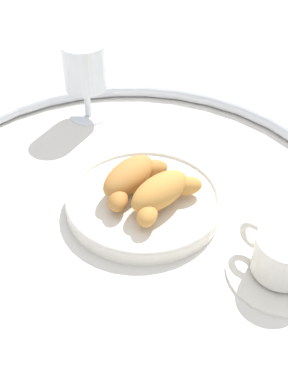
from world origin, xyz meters
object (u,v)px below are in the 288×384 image
Objects in this scene: pastry_plate at (144,201)px; coffee_cup_near at (282,259)px; juice_glass_left at (85,70)px; croissant_large at (131,178)px; croissant_small at (161,193)px.

pastry_plate is 1.67× the size of coffee_cup_near.
juice_glass_left is at bearing -82.55° from coffee_cup_near.
croissant_large is 0.91× the size of coffee_cup_near.
coffee_cup_near is at bearing 115.98° from croissant_small.
pastry_plate is 0.21m from coffee_cup_near.
juice_glass_left is at bearing -93.49° from croissant_small.
croissant_small is at bearing 113.07° from pastry_plate.
juice_glass_left reaches higher than pastry_plate.
croissant_large is at bearing 80.91° from juice_glass_left.
croissant_large is 0.88× the size of juice_glass_left.
croissant_small is at bearing 86.51° from juice_glass_left.
pastry_plate is 1.73× the size of croissant_small.
croissant_large and croissant_small have the same top height.
pastry_plate is at bearing -64.44° from coffee_cup_near.
coffee_cup_near is (-0.09, 0.19, 0.01)m from pastry_plate.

